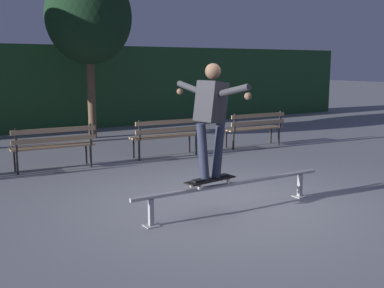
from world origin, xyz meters
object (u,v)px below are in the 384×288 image
Objects in this scene: skateboard at (210,180)px; park_bench_left_center at (54,143)px; tree_behind_benches at (89,17)px; grind_rail at (233,188)px; park_bench_rightmost at (255,126)px; skateboarder at (211,112)px; park_bench_right_center at (167,133)px.

skateboard is 4.03m from park_bench_left_center.
tree_behind_benches reaches higher than skateboard.
skateboard is 7.97m from tree_behind_benches.
park_bench_rightmost reaches higher than grind_rail.
skateboarder is 0.34× the size of tree_behind_benches.
skateboarder reaches higher than park_bench_rightmost.
grind_rail is 5.24m from park_bench_rightmost.
park_bench_left_center is 2.50m from park_bench_right_center.
skateboard is (-0.38, 0.00, 0.16)m from grind_rail.
tree_behind_benches reaches higher than park_bench_left_center.
grind_rail is 3.92× the size of skateboard.
park_bench_right_center reaches higher than skateboard.
skateboard is 0.50× the size of park_bench_left_center.
park_bench_right_center is 0.35× the size of tree_behind_benches.
park_bench_left_center is (-1.47, 3.88, 0.21)m from grind_rail.
skateboarder is at bearing -109.97° from park_bench_right_center.
tree_behind_benches is at bearing 60.18° from park_bench_left_center.
park_bench_right_center is 2.50m from park_bench_rightmost.
park_bench_left_center is at bearing -119.82° from tree_behind_benches.
skateboarder reaches higher than skateboard.
skateboarder is 5.57m from park_bench_rightmost.
tree_behind_benches reaches higher than park_bench_rightmost.
park_bench_rightmost is 5.38m from tree_behind_benches.
skateboard is at bearing -110.00° from park_bench_right_center.
park_bench_right_center is at bearing 70.03° from skateboarder.
skateboard is at bearing -171.09° from skateboarder.
grind_rail is at bearing -69.23° from park_bench_left_center.
park_bench_rightmost is 0.35× the size of tree_behind_benches.
tree_behind_benches is (-2.98, 3.52, 2.77)m from park_bench_rightmost.
tree_behind_benches is (0.93, 7.39, 2.82)m from skateboard.
skateboard is 0.51× the size of skateboarder.
grind_rail is at bearing -0.07° from skateboarder.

